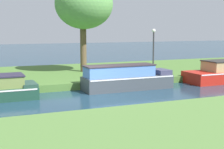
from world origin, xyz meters
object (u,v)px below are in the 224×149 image
at_px(slate_cruiser, 126,78).
at_px(willow_tree_centre, 84,4).
at_px(lamp_post, 153,46).
at_px(mooring_post_near, 5,80).

relative_size(slate_cruiser, willow_tree_centre, 0.80).
xyz_separation_m(willow_tree_centre, lamp_post, (3.88, -2.89, -2.80)).
xyz_separation_m(willow_tree_centre, mooring_post_near, (-5.80, -4.09, -4.34)).
bearing_deg(willow_tree_centre, mooring_post_near, -144.84).
relative_size(slate_cruiser, mooring_post_near, 7.25).
xyz_separation_m(slate_cruiser, lamp_post, (3.16, 2.42, 1.66)).
bearing_deg(slate_cruiser, willow_tree_centre, 97.72).
bearing_deg(willow_tree_centre, lamp_post, -36.73).
xyz_separation_m(lamp_post, mooring_post_near, (-9.68, -1.20, -1.54)).
bearing_deg(lamp_post, willow_tree_centre, 143.27).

